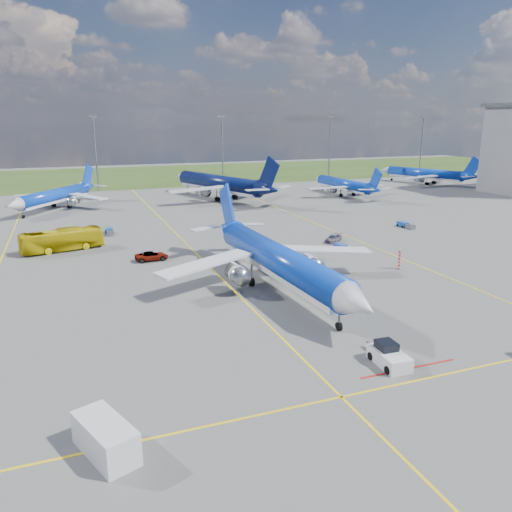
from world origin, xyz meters
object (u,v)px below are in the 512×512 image
object	(u,v)px
bg_jet_n	(219,199)
baggage_tug_c	(109,231)
baggage_tug_e	(405,225)
apron_bus	(62,240)
service_car_a	(70,240)
warning_post	(399,259)
pushback_tug	(389,356)
bg_jet_nnw	(56,209)
service_car_b	(152,256)
main_airliner	(278,289)
baggage_tug_w	(343,248)
service_car_c	(333,238)
bg_jet_ne	(343,195)
bg_jet_ene	(424,184)
service_van	(105,438)

from	to	relation	value
bg_jet_n	baggage_tug_c	world-z (taller)	bg_jet_n
baggage_tug_e	bg_jet_n	bearing A→B (deg)	113.04
apron_bus	service_car_a	distance (m)	4.69
warning_post	pushback_tug	distance (m)	31.22
service_car_a	baggage_tug_e	bearing A→B (deg)	-19.39
bg_jet_nnw	service_car_a	world-z (taller)	bg_jet_nnw
warning_post	service_car_b	distance (m)	38.03
baggage_tug_e	main_airliner	bearing A→B (deg)	-150.13
service_car_b	baggage_tug_w	distance (m)	31.86
service_car_c	baggage_tug_w	bearing A→B (deg)	-49.31
bg_jet_ne	baggage_tug_w	bearing A→B (deg)	56.78
warning_post	bg_jet_ene	distance (m)	107.32
bg_jet_n	service_car_b	size ratio (longest dim) A/B	9.32
bg_jet_ene	pushback_tug	world-z (taller)	bg_jet_ene
bg_jet_n	service_van	size ratio (longest dim) A/B	8.86
pushback_tug	service_van	xyz separation A→B (m)	(-25.06, -3.95, 0.38)
bg_jet_nnw	service_car_a	size ratio (longest dim) A/B	8.27
service_van	apron_bus	distance (m)	57.80
bg_jet_nnw	apron_bus	bearing A→B (deg)	-54.46
baggage_tug_e	service_car_a	bearing A→B (deg)	168.26
apron_bus	baggage_tug_c	world-z (taller)	apron_bus
pushback_tug	bg_jet_ene	bearing A→B (deg)	52.50
bg_jet_ne	baggage_tug_w	size ratio (longest dim) A/B	7.64
warning_post	bg_jet_n	size ratio (longest dim) A/B	0.06
bg_jet_nnw	baggage_tug_e	xyz separation A→B (m)	(67.42, -48.51, 0.48)
service_car_b	service_car_c	xyz separation A→B (m)	(32.95, 0.77, -0.07)
bg_jet_nnw	apron_bus	xyz separation A→B (m)	(1.41, -43.47, 1.87)
bg_jet_ene	service_van	xyz separation A→B (m)	(-114.09, -110.04, 1.19)
pushback_tug	baggage_tug_c	bearing A→B (deg)	108.97
pushback_tug	bg_jet_nnw	bearing A→B (deg)	109.09
bg_jet_ne	pushback_tug	size ratio (longest dim) A/B	5.75
main_airliner	apron_bus	bearing A→B (deg)	127.42
bg_jet_ne	main_airliner	bearing A→B (deg)	51.18
warning_post	service_car_a	size ratio (longest dim) A/B	0.68
bg_jet_ne	baggage_tug_c	bearing A→B (deg)	19.69
bg_jet_nnw	main_airliner	xyz separation A→B (m)	(27.81, -74.57, 0.00)
main_airliner	bg_jet_ene	bearing A→B (deg)	39.85
baggage_tug_c	baggage_tug_w	bearing A→B (deg)	-35.69
service_car_b	baggage_tug_w	bearing A→B (deg)	-102.99
apron_bus	baggage_tug_e	world-z (taller)	apron_bus
pushback_tug	baggage_tug_c	xyz separation A→B (m)	(-18.99, 64.28, -0.34)
bg_jet_ne	baggage_tug_e	distance (m)	45.50
bg_jet_ene	baggage_tug_c	xyz separation A→B (m)	(-108.02, -41.81, 0.48)
bg_jet_nnw	bg_jet_ene	xyz separation A→B (m)	(118.00, 8.82, 0.00)
service_van	service_car_b	size ratio (longest dim) A/B	1.05
bg_jet_ne	service_car_b	world-z (taller)	bg_jet_ne
bg_jet_ne	main_airliner	size ratio (longest dim) A/B	0.79
bg_jet_nnw	main_airliner	size ratio (longest dim) A/B	0.83
bg_jet_ene	apron_bus	size ratio (longest dim) A/B	2.81
bg_jet_ne	baggage_tug_e	world-z (taller)	bg_jet_ne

